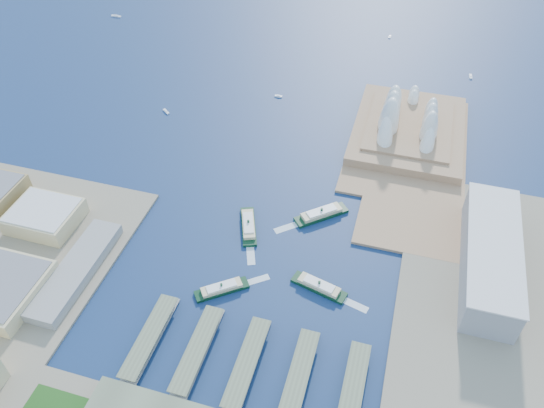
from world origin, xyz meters
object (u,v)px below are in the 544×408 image
(ferry_b, at_px, (321,212))
(ferry_c, at_px, (222,287))
(toaster_building, at_px, (490,257))
(opera_house, at_px, (412,113))
(ferry_d, at_px, (319,285))
(ferry_a, at_px, (248,224))

(ferry_b, xyz_separation_m, ferry_c, (-65.30, -119.05, -0.77))
(toaster_building, bearing_deg, opera_house, 114.23)
(ferry_b, height_order, ferry_c, ferry_b)
(toaster_building, xyz_separation_m, ferry_d, (-143.29, -62.50, -15.62))
(ferry_a, height_order, ferry_b, ferry_b)
(ferry_b, bearing_deg, opera_house, 116.30)
(opera_house, distance_m, ferry_a, 250.30)
(toaster_building, distance_m, ferry_b, 164.72)
(toaster_building, relative_size, ferry_d, 3.00)
(toaster_building, xyz_separation_m, ferry_a, (-228.18, -6.96, -15.43))
(ferry_a, bearing_deg, ferry_d, -54.47)
(toaster_building, height_order, ferry_b, toaster_building)
(ferry_a, distance_m, ferry_b, 76.33)
(ferry_a, bearing_deg, opera_house, 34.99)
(opera_house, bearing_deg, toaster_building, -65.77)
(opera_house, distance_m, ferry_d, 269.22)
(ferry_b, distance_m, ferry_c, 135.78)
(opera_house, relative_size, toaster_building, 1.16)
(toaster_building, bearing_deg, ferry_b, 169.53)
(opera_house, height_order, ferry_a, opera_house)
(ferry_b, height_order, ferry_d, ferry_b)
(ferry_a, relative_size, ferry_d, 1.04)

